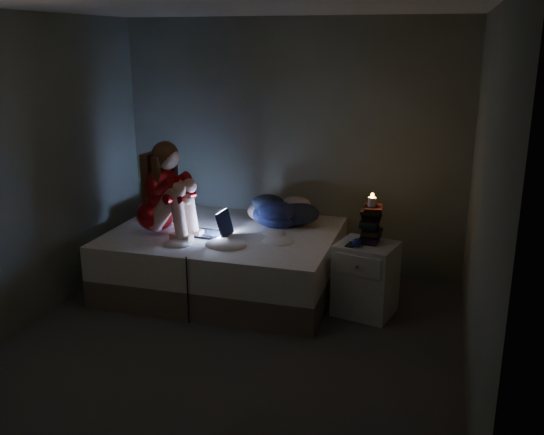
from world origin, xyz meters
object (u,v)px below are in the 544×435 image
at_px(woman, 155,187).
at_px(laptop, 209,222).
at_px(bed, 225,260).
at_px(phone, 353,246).
at_px(nightstand, 366,279).
at_px(candle, 372,203).

xyz_separation_m(woman, laptop, (0.51, 0.08, -0.32)).
distance_m(bed, laptop, 0.47).
bearing_deg(laptop, phone, -1.64).
xyz_separation_m(bed, woman, (-0.59, -0.24, 0.75)).
relative_size(bed, nightstand, 3.26).
bearing_deg(nightstand, laptop, -167.74).
bearing_deg(bed, laptop, -118.84).
distance_m(nightstand, candle, 0.69).
distance_m(nightstand, phone, 0.37).
xyz_separation_m(laptop, candle, (1.51, 0.03, 0.29)).
distance_m(bed, woman, 0.98).
bearing_deg(nightstand, phone, -122.70).
height_order(bed, nightstand, nightstand).
height_order(bed, phone, phone).
bearing_deg(candle, nightstand, -104.83).
bearing_deg(bed, woman, -158.29).
height_order(candle, phone, candle).
height_order(laptop, phone, laptop).
height_order(woman, phone, woman).
bearing_deg(bed, phone, -12.68).
distance_m(laptop, nightstand, 1.55).
bearing_deg(phone, laptop, 171.89).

